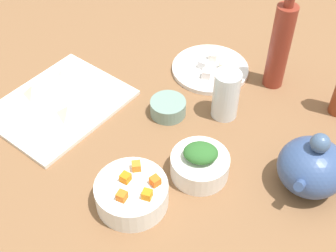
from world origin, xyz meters
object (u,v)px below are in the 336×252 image
object	(u,v)px
bottle_0	(280,46)
drinking_glass_0	(226,95)
cutting_board	(60,105)
bowl_greens	(200,166)
bowl_small_side	(168,108)
bowl_carrots	(132,194)
plate_tofu	(210,69)
teapot	(312,167)

from	to	relation	value
bottle_0	drinking_glass_0	bearing A→B (deg)	-15.92
cutting_board	bowl_greens	bearing A→B (deg)	91.53
cutting_board	drinking_glass_0	xyz separation A→B (cm)	(-20.20, 35.19, 5.73)
bowl_greens	drinking_glass_0	size ratio (longest dim) A/B	1.00
bowl_greens	bowl_small_side	world-z (taller)	bowl_greens
bowl_carrots	bottle_0	bearing A→B (deg)	171.08
plate_tofu	bowl_carrots	size ratio (longest dim) A/B	1.39
drinking_glass_0	plate_tofu	bearing A→B (deg)	-138.57
plate_tofu	bottle_0	size ratio (longest dim) A/B	0.77
bowl_greens	bottle_0	size ratio (longest dim) A/B	0.47
cutting_board	bowl_greens	xyz separation A→B (cm)	(-1.06, 39.72, 2.04)
cutting_board	bowl_carrots	world-z (taller)	bowl_carrots
bowl_small_side	bottle_0	xyz separation A→B (cm)	(-24.70, 16.34, 9.91)
bowl_small_side	bowl_greens	bearing A→B (deg)	53.65
bowl_small_side	teapot	distance (cm)	36.47
bottle_0	drinking_glass_0	xyz separation A→B (cm)	(17.29, -4.93, -5.60)
cutting_board	bottle_0	size ratio (longest dim) A/B	1.18
cutting_board	bowl_small_side	bearing A→B (deg)	118.27
teapot	drinking_glass_0	size ratio (longest dim) A/B	1.25
cutting_board	drinking_glass_0	distance (cm)	40.98
cutting_board	bowl_small_side	world-z (taller)	bowl_small_side
bowl_greens	bottle_0	xyz separation A→B (cm)	(-36.42, 0.40, 9.29)
bowl_greens	teapot	distance (cm)	22.84
plate_tofu	teapot	size ratio (longest dim) A/B	1.31
cutting_board	bowl_carrots	size ratio (longest dim) A/B	2.13
cutting_board	bowl_carrots	distance (cm)	34.78
plate_tofu	bottle_0	bearing A→B (deg)	105.74
plate_tofu	bottle_0	distance (cm)	20.21
bottle_0	drinking_glass_0	world-z (taller)	bottle_0
bowl_carrots	drinking_glass_0	bearing A→B (deg)	174.86
bowl_greens	bowl_carrots	world-z (taller)	bowl_carrots
plate_tofu	bowl_greens	bearing A→B (deg)	26.32
plate_tofu	bowl_small_side	distance (cm)	20.18
bottle_0	plate_tofu	bearing A→B (deg)	-74.26
bowl_greens	bowl_small_side	distance (cm)	19.80
bowl_greens	teapot	size ratio (longest dim) A/B	0.80
bowl_greens	teapot	world-z (taller)	teapot
bowl_greens	bottle_0	world-z (taller)	bottle_0
bottle_0	bowl_small_side	bearing A→B (deg)	-33.50
teapot	drinking_glass_0	bearing A→B (deg)	-110.27
cutting_board	plate_tofu	xyz separation A→B (cm)	(-32.92, 23.96, 0.10)
cutting_board	drinking_glass_0	bearing A→B (deg)	119.85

